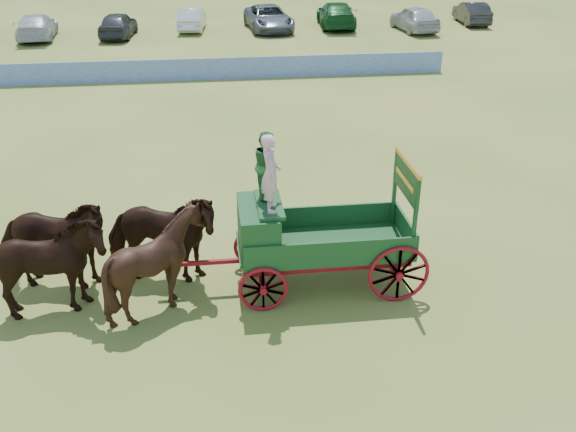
% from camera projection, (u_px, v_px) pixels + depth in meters
% --- Properties ---
extents(ground, '(160.00, 160.00, 0.00)m').
position_uv_depth(ground, '(213.00, 271.00, 15.54)').
color(ground, olive).
rests_on(ground, ground).
extents(horse_lead_left, '(2.89, 1.70, 2.30)m').
position_uv_depth(horse_lead_left, '(42.00, 270.00, 13.39)').
color(horse_lead_left, black).
rests_on(horse_lead_left, ground).
extents(horse_lead_right, '(2.89, 1.68, 2.30)m').
position_uv_depth(horse_lead_right, '(52.00, 245.00, 14.36)').
color(horse_lead_right, black).
rests_on(horse_lead_right, ground).
extents(horse_wheel_left, '(2.29, 2.09, 2.30)m').
position_uv_depth(horse_wheel_left, '(158.00, 263.00, 13.66)').
color(horse_wheel_left, black).
rests_on(horse_wheel_left, ground).
extents(horse_wheel_right, '(2.92, 1.77, 2.30)m').
position_uv_depth(horse_wheel_right, '(161.00, 238.00, 14.63)').
color(horse_wheel_right, black).
rests_on(horse_wheel_right, ground).
extents(farm_dray, '(6.00, 2.00, 3.85)m').
position_uv_depth(farm_dray, '(292.00, 222.00, 14.26)').
color(farm_dray, maroon).
rests_on(farm_dray, ground).
extents(sponsor_banner, '(26.00, 0.08, 1.05)m').
position_uv_depth(sponsor_banner, '(184.00, 70.00, 31.14)').
color(sponsor_banner, '#1D439E').
rests_on(sponsor_banner, ground).
extents(parked_cars, '(46.54, 7.66, 1.64)m').
position_uv_depth(parked_cars, '(170.00, 21.00, 41.51)').
color(parked_cars, silver).
rests_on(parked_cars, ground).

